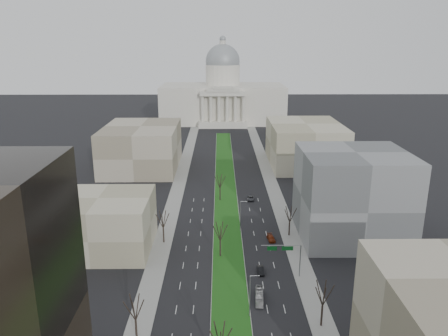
{
  "coord_description": "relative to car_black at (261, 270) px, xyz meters",
  "views": [
    {
      "loc": [
        -2.07,
        -19.22,
        52.54
      ],
      "look_at": [
        -0.72,
        114.3,
        13.18
      ],
      "focal_mm": 35.0,
      "sensor_mm": 36.0,
      "label": 1
    }
  ],
  "objects": [
    {
      "name": "tree_left_far",
      "position": [
        -24.64,
        16.07,
        6.17
      ],
      "size": [
        5.28,
        5.28,
        9.5
      ],
      "color": "black",
      "rests_on": "ground"
    },
    {
      "name": "sidewalk_right",
      "position": [
        10.06,
        23.07,
        -0.6
      ],
      "size": [
        5.0,
        330.0,
        0.15
      ],
      "primitive_type": "cube",
      "color": "gray",
      "rests_on": "ground"
    },
    {
      "name": "capitol",
      "position": [
        -7.44,
        197.66,
        15.64
      ],
      "size": [
        80.0,
        46.0,
        55.0
      ],
      "color": "beige",
      "rests_on": "ground"
    },
    {
      "name": "streetlamp_median_c",
      "position": [
        -3.68,
        23.07,
        4.14
      ],
      "size": [
        1.9,
        0.2,
        9.16
      ],
      "color": "gray",
      "rests_on": "ground"
    },
    {
      "name": "tree_right_far",
      "position": [
        9.76,
        20.07,
        5.86
      ],
      "size": [
        5.04,
        5.04,
        9.07
      ],
      "color": "black",
      "rests_on": "ground"
    },
    {
      "name": "tree_median_a",
      "position": [
        -9.44,
        -31.93,
        6.33
      ],
      "size": [
        5.4,
        5.4,
        9.72
      ],
      "color": "black",
      "rests_on": "ground"
    },
    {
      "name": "tree_right_mid",
      "position": [
        9.76,
        -19.93,
        6.49
      ],
      "size": [
        5.52,
        5.52,
        9.94
      ],
      "color": "black",
      "rests_on": "ground"
    },
    {
      "name": "building_far_right",
      "position": [
        27.56,
        93.07,
        8.33
      ],
      "size": [
        30.0,
        40.0,
        18.0
      ],
      "primitive_type": "cube",
      "color": "tan",
      "rests_on": "ground"
    },
    {
      "name": "car_black",
      "position": [
        0.0,
        0.0,
        0.0
      ],
      "size": [
        1.52,
        4.1,
        1.34
      ],
      "primitive_type": "imported",
      "rotation": [
        0.0,
        0.0,
        0.03
      ],
      "color": "black",
      "rests_on": "ground"
    },
    {
      "name": "car_red",
      "position": [
        4.4,
        17.16,
        -0.03
      ],
      "size": [
        2.28,
        4.58,
        1.28
      ],
      "primitive_type": "imported",
      "rotation": [
        0.0,
        0.0,
        0.11
      ],
      "color": "maroon",
      "rests_on": "ground"
    },
    {
      "name": "building_beige_left",
      "position": [
        -40.44,
        13.07,
        6.33
      ],
      "size": [
        26.0,
        22.0,
        14.0
      ],
      "primitive_type": "cube",
      "color": "tan",
      "rests_on": "ground"
    },
    {
      "name": "streetlamp_median_b",
      "position": [
        -3.68,
        -16.93,
        4.14
      ],
      "size": [
        1.9,
        0.2,
        9.16
      ],
      "color": "gray",
      "rests_on": "ground"
    },
    {
      "name": "car_grey_far",
      "position": [
        1.02,
        48.38,
        -0.05
      ],
      "size": [
        2.25,
        4.54,
        1.24
      ],
      "primitive_type": "imported",
      "rotation": [
        0.0,
        0.0,
        -0.04
      ],
      "color": "#46484D",
      "rests_on": "ground"
    },
    {
      "name": "ground",
      "position": [
        -7.44,
        48.07,
        -0.67
      ],
      "size": [
        600.0,
        600.0,
        0.0
      ],
      "primitive_type": "plane",
      "color": "black",
      "rests_on": "ground"
    },
    {
      "name": "building_far_left",
      "position": [
        -42.44,
        88.07,
        8.33
      ],
      "size": [
        30.0,
        40.0,
        18.0
      ],
      "primitive_type": "cube",
      "color": "gray",
      "rests_on": "ground"
    },
    {
      "name": "tree_median_c",
      "position": [
        -9.44,
        48.07,
        6.33
      ],
      "size": [
        5.4,
        5.4,
        9.72
      ],
      "color": "black",
      "rests_on": "ground"
    },
    {
      "name": "building_grey_right",
      "position": [
        26.56,
        20.07,
        11.33
      ],
      "size": [
        28.0,
        26.0,
        24.0
      ],
      "primitive_type": "cube",
      "color": "slate",
      "rests_on": "ground"
    },
    {
      "name": "sidewalk_left",
      "position": [
        -24.94,
        23.07,
        -0.6
      ],
      "size": [
        5.0,
        330.0,
        0.15
      ],
      "primitive_type": "cube",
      "color": "gray",
      "rests_on": "ground"
    },
    {
      "name": "median",
      "position": [
        -7.44,
        47.06,
        -0.57
      ],
      "size": [
        8.0,
        222.03,
        0.2
      ],
      "color": "#999993",
      "rests_on": "ground"
    },
    {
      "name": "mast_arm_signs",
      "position": [
        6.05,
        -1.9,
        5.44
      ],
      "size": [
        9.12,
        0.24,
        8.09
      ],
      "color": "gray",
      "rests_on": "ground"
    },
    {
      "name": "tree_left_mid",
      "position": [
        -24.64,
        -23.93,
        6.33
      ],
      "size": [
        5.4,
        5.4,
        9.72
      ],
      "color": "black",
      "rests_on": "ground"
    },
    {
      "name": "tree_median_b",
      "position": [
        -9.44,
        8.07,
        6.33
      ],
      "size": [
        5.4,
        5.4,
        9.72
      ],
      "color": "black",
      "rests_on": "ground"
    },
    {
      "name": "box_van",
      "position": [
        -1.28,
        -11.22,
        0.26
      ],
      "size": [
        2.12,
        6.78,
        1.86
      ],
      "primitive_type": "imported",
      "rotation": [
        0.0,
        0.0,
        -0.08
      ],
      "color": "#BCBCBC",
      "rests_on": "ground"
    }
  ]
}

